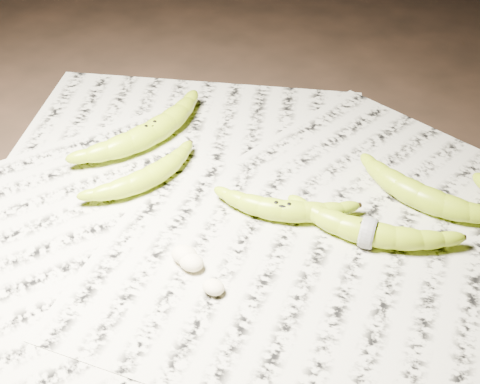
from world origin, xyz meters
The scene contains 11 objects.
ground centered at (0.00, 0.00, 0.00)m, with size 3.00×3.00×0.00m, color black.
newspaper_patch centered at (0.00, 0.02, 0.00)m, with size 0.90×0.70×0.01m, color beige.
banana_left_a centered at (-0.22, 0.09, 0.03)m, with size 0.23×0.06×0.04m, color #9DB616, non-canonical shape.
banana_left_b centered at (-0.16, 0.00, 0.02)m, with size 0.17×0.05×0.03m, color #9DB616, non-canonical shape.
banana_center centered at (0.04, 0.03, 0.02)m, with size 0.17×0.05×0.03m, color #9DB616, non-canonical shape.
banana_taped centered at (0.16, 0.05, 0.03)m, with size 0.21×0.06×0.03m, color #9DB616, non-canonical shape.
banana_upper_a centered at (0.20, 0.16, 0.03)m, with size 0.19×0.06×0.04m, color #9DB616, non-canonical shape.
measuring_tape centered at (0.16, 0.05, 0.03)m, with size 0.04×0.04×0.00m, color white.
flesh_chunk_a centered at (-0.03, -0.10, 0.02)m, with size 0.04×0.03×0.02m, color #FCF0C3.
flesh_chunk_b centered at (-0.02, -0.11, 0.02)m, with size 0.03×0.03×0.02m, color #FCF0C3.
flesh_chunk_c centered at (0.03, -0.13, 0.02)m, with size 0.03×0.02×0.02m, color #FCF0C3.
Camera 1 is at (0.34, -0.59, 0.62)m, focal length 50.00 mm.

